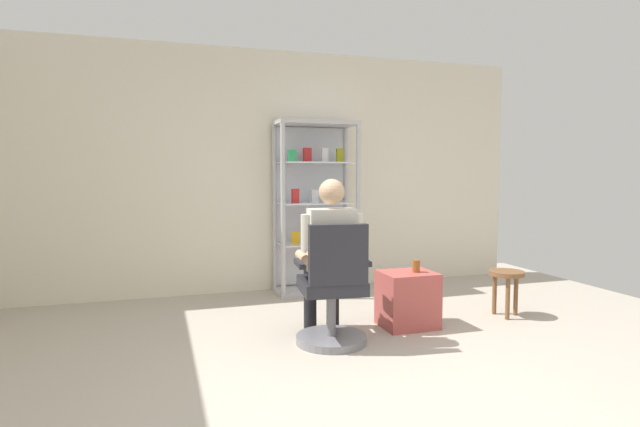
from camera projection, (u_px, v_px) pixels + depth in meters
ground_plane at (386, 396)px, 3.05m from camera, size 7.20×7.20×0.00m
back_wall at (275, 172)px, 5.79m from camera, size 6.00×0.10×2.70m
display_cabinet_main at (314, 206)px, 5.71m from camera, size 0.90×0.45×1.90m
office_chair at (333, 295)px, 3.92m from camera, size 0.59×0.56×0.96m
seated_shopkeeper at (329, 251)px, 4.05m from camera, size 0.52×0.59×1.29m
storage_crate at (408, 299)px, 4.40m from camera, size 0.46×0.39×0.48m
tea_glass at (416, 266)px, 4.38m from camera, size 0.07×0.07×0.11m
wooden_stool at (506, 280)px, 4.72m from camera, size 0.32×0.32×0.43m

